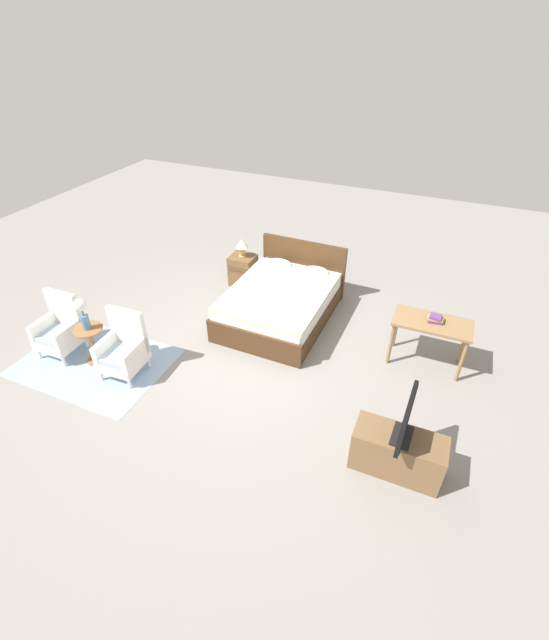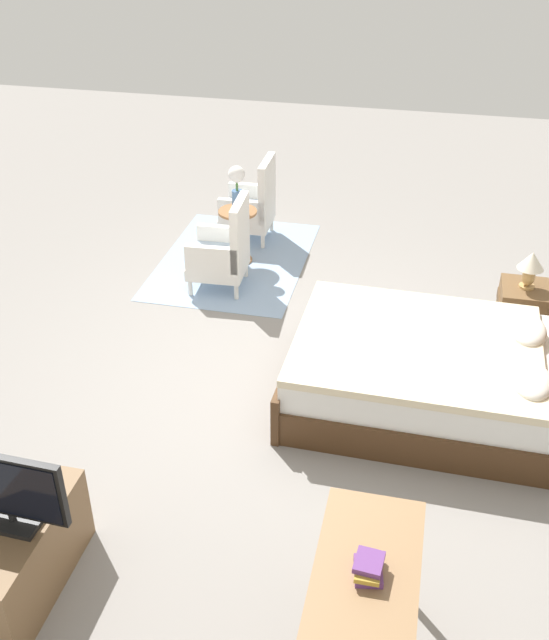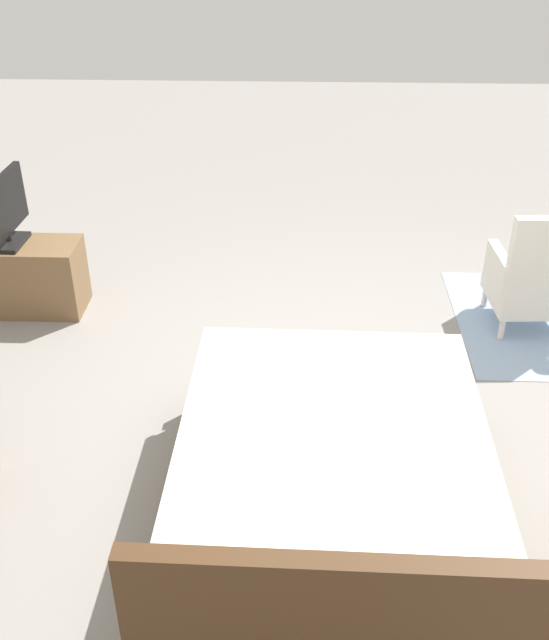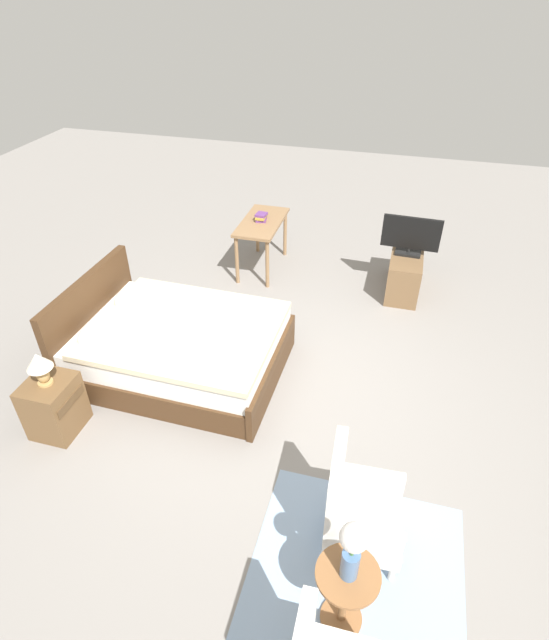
% 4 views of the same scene
% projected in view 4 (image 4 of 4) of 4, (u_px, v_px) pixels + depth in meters
% --- Properties ---
extents(ground_plane, '(16.00, 16.00, 0.00)m').
position_uv_depth(ground_plane, '(280.00, 385.00, 5.15)').
color(ground_plane, gray).
extents(floor_rug, '(2.10, 1.50, 0.01)m').
position_uv_depth(floor_rug, '(349.00, 620.00, 3.31)').
color(floor_rug, '#8EA8C6').
rests_on(floor_rug, ground_plane).
extents(bed, '(1.56, 2.10, 0.96)m').
position_uv_depth(bed, '(176.00, 346.00, 5.19)').
color(bed, '#472D19').
rests_on(bed, ground_plane).
extents(armchair_by_window_right, '(0.57, 0.57, 0.92)m').
position_uv_depth(armchair_by_window_right, '(357.00, 511.00, 3.54)').
color(armchair_by_window_right, white).
rests_on(armchair_by_window_right, floor_rug).
extents(side_table, '(0.40, 0.40, 0.58)m').
position_uv_depth(side_table, '(345.00, 591.00, 3.11)').
color(side_table, '#936038').
rests_on(side_table, ground_plane).
extents(flower_vase, '(0.17, 0.17, 0.48)m').
position_uv_depth(flower_vase, '(353.00, 547.00, 2.81)').
color(flower_vase, '#4C709E').
rests_on(flower_vase, side_table).
extents(nightstand, '(0.44, 0.41, 0.56)m').
position_uv_depth(nightstand, '(54.00, 406.00, 4.52)').
color(nightstand, brown).
rests_on(nightstand, ground_plane).
extents(table_lamp, '(0.22, 0.22, 0.33)m').
position_uv_depth(table_lamp, '(39.00, 364.00, 4.23)').
color(table_lamp, tan).
rests_on(table_lamp, nightstand).
extents(tv_stand, '(0.96, 0.40, 0.53)m').
position_uv_depth(tv_stand, '(405.00, 272.00, 6.51)').
color(tv_stand, brown).
rests_on(tv_stand, ground_plane).
extents(tv_flatscreen, '(0.21, 0.72, 0.50)m').
position_uv_depth(tv_flatscreen, '(411.00, 235.00, 6.20)').
color(tv_flatscreen, black).
rests_on(tv_flatscreen, tv_stand).
extents(vanity_desk, '(1.04, 0.52, 0.72)m').
position_uv_depth(vanity_desk, '(262.00, 228.00, 6.76)').
color(vanity_desk, '#8E6B47').
rests_on(vanity_desk, ground_plane).
extents(book_stack, '(0.20, 0.16, 0.10)m').
position_uv_depth(book_stack, '(261.00, 217.00, 6.69)').
color(book_stack, '#66387A').
rests_on(book_stack, vanity_desk).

